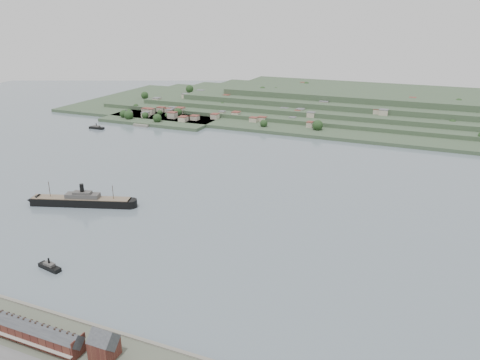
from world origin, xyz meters
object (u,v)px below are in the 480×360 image
at_px(gabled_building, 104,345).
at_px(steamship, 79,201).
at_px(tugboat, 50,267).
at_px(terrace_row, 30,331).

bearing_deg(gabled_building, steamship, 134.37).
height_order(gabled_building, steamship, steamship).
distance_m(gabled_building, steamship, 181.62).
xyz_separation_m(steamship, tugboat, (49.41, -81.35, -2.12)).
bearing_deg(tugboat, gabled_building, -31.99).
distance_m(terrace_row, tugboat, 66.20).
bearing_deg(terrace_row, gabled_building, 6.12).
relative_size(gabled_building, tugboat, 0.86).
bearing_deg(gabled_building, tugboat, 148.01).
relative_size(gabled_building, steamship, 0.17).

